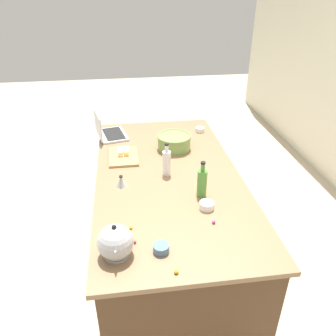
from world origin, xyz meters
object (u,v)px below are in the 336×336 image
Objects in this scene: butter_stick_left at (120,152)px; bottle_vinegar at (167,162)px; butter_stick_right at (126,151)px; kitchen_timer at (121,181)px; ramekin_wide at (207,206)px; mixing_bowl_large at (174,142)px; ramekin_small at (200,130)px; ramekin_medium at (161,248)px; laptop at (108,132)px; cutting_board at (124,157)px; kettle at (116,243)px; bottle_olive at (202,182)px.

bottle_vinegar is at bearing 44.14° from butter_stick_left.
kitchen_timer reaches higher than butter_stick_right.
bottle_vinegar is 2.74× the size of ramekin_wide.
ramekin_small is at bearing 137.21° from mixing_bowl_large.
kitchen_timer is (-0.32, -0.50, 0.01)m from ramekin_wide.
ramekin_medium reaches higher than ramekin_small.
laptop is 1.15× the size of cutting_board.
laptop is 1.44m from kettle.
bottle_olive reaches higher than butter_stick_left.
ramekin_wide is at bearing 30.79° from butter_stick_right.
mixing_bowl_large is 0.41m from ramekin_small.
bottle_olive is 2.19× the size of butter_stick_right.
kettle is at bearing -49.64° from bottle_olive.
ramekin_wide is at bearing 57.17° from kitchen_timer.
bottle_olive is at bearing -179.86° from ramekin_wide.
butter_stick_left reaches higher than cutting_board.
butter_stick_left reaches higher than ramekin_medium.
kitchen_timer is at bearing -109.97° from bottle_olive.
ramekin_small is 1.53m from ramekin_medium.
kitchen_timer is (0.11, -0.32, -0.06)m from bottle_vinegar.
kitchen_timer is (0.81, 0.10, -0.01)m from laptop.
ramekin_wide is (-0.32, 0.31, 0.00)m from ramekin_medium.
bottle_vinegar is 3.03× the size of ramekin_small.
laptop is 3.18× the size of butter_stick_right.
mixing_bowl_large is 0.41m from bottle_vinegar.
butter_stick_left reaches higher than ramekin_wide.
butter_stick_left is 0.90m from ramekin_wide.
kettle is at bearing -1.97° from butter_stick_left.
butter_stick_right is at bearing 150.47° from cutting_board.
laptop is 0.81m from ramekin_small.
ramekin_medium is 0.45m from ramekin_wide.
kettle is 2.72× the size of ramekin_small.
ramekin_medium is 0.67m from kitchen_timer.
bottle_olive is 0.77m from butter_stick_right.
bottle_olive is 1.01m from ramekin_small.
butter_stick_right is 0.88m from ramekin_wide.
cutting_board is 3.96× the size of kitchen_timer.
bottle_olive is 0.16m from ramekin_wide.
butter_stick_left is 1.43× the size of kitchen_timer.
kitchen_timer reaches higher than butter_stick_left.
butter_stick_left is at bearing -141.06° from bottle_olive.
bottle_olive is 0.70m from kettle.
bottle_olive reaches higher than kitchen_timer.
bottle_vinegar is 0.43m from butter_stick_right.
butter_stick_left is 0.80m from ramekin_small.
bottle_olive is 0.75m from cutting_board.
bottle_olive is 0.56m from ramekin_medium.
kitchen_timer is (-0.63, 0.04, -0.04)m from kettle.
kettle is 1.62m from ramekin_small.
bottle_vinegar reaches higher than ramekin_wide.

